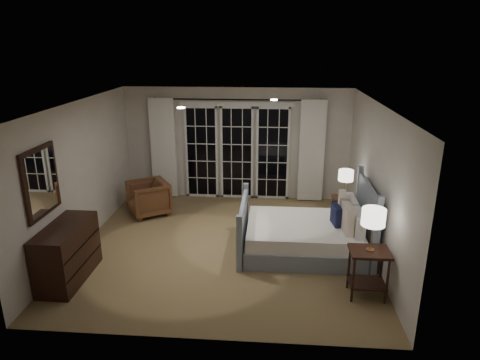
# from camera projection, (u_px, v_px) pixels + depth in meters

# --- Properties ---
(floor) EXTENTS (5.00, 5.00, 0.00)m
(floor) POSITION_uv_depth(u_px,v_px,m) (225.00, 245.00, 7.57)
(floor) COLOR olive
(floor) RESTS_ON ground
(ceiling) EXTENTS (5.00, 5.00, 0.00)m
(ceiling) POSITION_uv_depth(u_px,v_px,m) (223.00, 104.00, 6.79)
(ceiling) COLOR white
(ceiling) RESTS_ON wall_back
(wall_left) EXTENTS (0.02, 5.00, 2.50)m
(wall_left) POSITION_uv_depth(u_px,v_px,m) (80.00, 175.00, 7.37)
(wall_left) COLOR silver
(wall_left) RESTS_ON floor
(wall_right) EXTENTS (0.02, 5.00, 2.50)m
(wall_right) POSITION_uv_depth(u_px,v_px,m) (376.00, 182.00, 6.99)
(wall_right) COLOR silver
(wall_right) RESTS_ON floor
(wall_back) EXTENTS (5.00, 0.02, 2.50)m
(wall_back) POSITION_uv_depth(u_px,v_px,m) (237.00, 144.00, 9.55)
(wall_back) COLOR silver
(wall_back) RESTS_ON floor
(wall_front) EXTENTS (5.00, 0.02, 2.50)m
(wall_front) POSITION_uv_depth(u_px,v_px,m) (199.00, 247.00, 4.81)
(wall_front) COLOR silver
(wall_front) RESTS_ON floor
(french_doors) EXTENTS (2.50, 0.04, 2.20)m
(french_doors) POSITION_uv_depth(u_px,v_px,m) (237.00, 151.00, 9.56)
(french_doors) COLOR black
(french_doors) RESTS_ON wall_back
(curtain_rod) EXTENTS (3.50, 0.03, 0.03)m
(curtain_rod) POSITION_uv_depth(u_px,v_px,m) (237.00, 100.00, 9.14)
(curtain_rod) COLOR black
(curtain_rod) RESTS_ON wall_back
(curtain_left) EXTENTS (0.55, 0.10, 2.25)m
(curtain_left) POSITION_uv_depth(u_px,v_px,m) (163.00, 148.00, 9.59)
(curtain_left) COLOR white
(curtain_left) RESTS_ON curtain_rod
(curtain_right) EXTENTS (0.55, 0.10, 2.25)m
(curtain_right) POSITION_uv_depth(u_px,v_px,m) (312.00, 151.00, 9.34)
(curtain_right) COLOR white
(curtain_right) RESTS_ON curtain_rod
(downlight_a) EXTENTS (0.12, 0.12, 0.01)m
(downlight_a) POSITION_uv_depth(u_px,v_px,m) (274.00, 100.00, 7.30)
(downlight_a) COLOR white
(downlight_a) RESTS_ON ceiling
(downlight_b) EXTENTS (0.12, 0.12, 0.01)m
(downlight_b) POSITION_uv_depth(u_px,v_px,m) (181.00, 108.00, 6.46)
(downlight_b) COLOR white
(downlight_b) RESTS_ON ceiling
(bed) EXTENTS (2.12, 1.51, 1.23)m
(bed) POSITION_uv_depth(u_px,v_px,m) (307.00, 234.00, 7.27)
(bed) COLOR gray
(bed) RESTS_ON floor
(nightstand_left) EXTENTS (0.55, 0.44, 0.71)m
(nightstand_left) POSITION_uv_depth(u_px,v_px,m) (368.00, 266.00, 5.96)
(nightstand_left) COLOR black
(nightstand_left) RESTS_ON floor
(nightstand_right) EXTENTS (0.45, 0.36, 0.59)m
(nightstand_right) POSITION_uv_depth(u_px,v_px,m) (343.00, 207.00, 8.27)
(nightstand_right) COLOR black
(nightstand_right) RESTS_ON floor
(lamp_left) EXTENTS (0.32, 0.32, 0.62)m
(lamp_left) POSITION_uv_depth(u_px,v_px,m) (374.00, 217.00, 5.73)
(lamp_left) COLOR #B47E48
(lamp_left) RESTS_ON nightstand_left
(lamp_right) EXTENTS (0.28, 0.28, 0.54)m
(lamp_right) POSITION_uv_depth(u_px,v_px,m) (346.00, 176.00, 8.07)
(lamp_right) COLOR #B47E48
(lamp_right) RESTS_ON nightstand_right
(armchair) EXTENTS (1.06, 1.06, 0.71)m
(armchair) POSITION_uv_depth(u_px,v_px,m) (148.00, 198.00, 8.84)
(armchair) COLOR brown
(armchair) RESTS_ON floor
(dresser) EXTENTS (0.52, 1.23, 0.87)m
(dresser) POSITION_uv_depth(u_px,v_px,m) (67.00, 253.00, 6.39)
(dresser) COLOR black
(dresser) RESTS_ON floor
(mirror) EXTENTS (0.05, 0.85, 1.00)m
(mirror) POSITION_uv_depth(u_px,v_px,m) (41.00, 182.00, 6.06)
(mirror) COLOR black
(mirror) RESTS_ON wall_left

